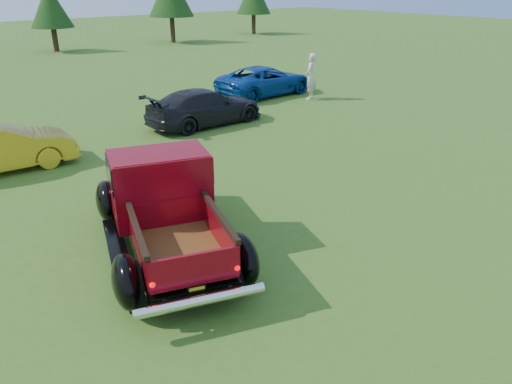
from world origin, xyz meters
TOP-DOWN VIEW (x-y plane):
  - ground at (0.00, 0.00)m, footprint 120.00×120.00m
  - tree_mid_right at (6.00, 30.00)m, footprint 2.82×2.82m
  - pickup_truck at (-1.84, 1.39)m, footprint 3.52×5.22m
  - show_car_grey at (3.50, 7.90)m, footprint 4.27×1.81m
  - show_car_blue at (8.20, 10.25)m, footprint 4.52×2.22m
  - spectator at (9.09, 8.38)m, footprint 0.82×0.76m

SIDE VIEW (x-z plane):
  - ground at x=0.00m, z-range 0.00..0.00m
  - show_car_grey at x=3.50m, z-range 0.00..1.23m
  - show_car_blue at x=8.20m, z-range 0.00..1.23m
  - pickup_truck at x=-1.84m, z-range -0.05..1.77m
  - spectator at x=9.09m, z-range 0.00..1.89m
  - tree_mid_right at x=6.00m, z-range 0.77..5.17m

